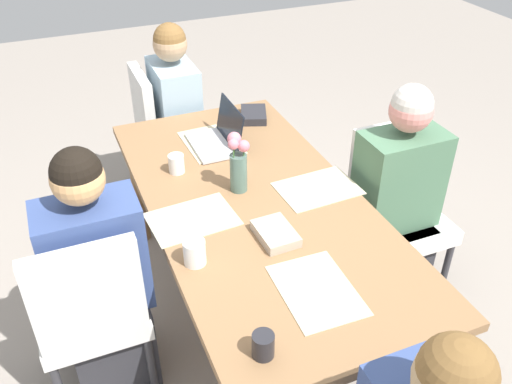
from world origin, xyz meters
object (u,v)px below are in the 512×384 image
Objects in this scene: chair_near_right_near at (395,202)px; coffee_mug_centre_left at (263,345)px; person_head_right_left_mid at (178,128)px; book_red_cover at (275,234)px; coffee_mug_near_left at (195,252)px; person_near_right_near at (394,209)px; book_blue_cover at (254,115)px; dining_table at (256,216)px; flower_vase at (238,163)px; chair_head_right_left_mid at (164,130)px; person_far_left_near at (101,288)px; laptop_head_right_left_mid at (219,138)px; chair_far_left_near at (91,308)px; coffee_mug_near_right at (176,164)px.

coffee_mug_centre_left is at bearing 126.84° from chair_near_right_near.
person_head_right_left_mid is 5.97× the size of book_red_cover.
person_near_right_near is at bearing -77.37° from coffee_mug_near_left.
book_red_cover is 1.00× the size of book_blue_cover.
dining_table is at bearing -6.99° from book_red_cover.
person_near_right_near is at bearing -101.47° from flower_vase.
flower_vase is (-1.16, -0.07, 0.39)m from chair_head_right_left_mid.
person_far_left_near reaches higher than coffee_mug_near_left.
chair_head_right_left_mid is 1.61m from coffee_mug_near_left.
person_head_right_left_mid reaches higher than laptop_head_right_left_mid.
chair_near_right_near is 0.92m from flower_vase.
book_blue_cover is at bearing 34.77° from chair_near_right_near.
chair_near_right_near is 4.50× the size of book_blue_cover.
person_far_left_near is 1.00× the size of person_head_right_left_mid.
person_near_right_near is 3.73× the size of laptop_head_right_left_mid.
flower_vase is at bearing 179.83° from person_head_right_left_mid.
person_head_right_left_mid reaches higher than chair_head_right_left_mid.
chair_head_right_left_mid is at bearing 36.10° from chair_near_right_near.
dining_table is at bearing 92.68° from chair_near_right_near.
person_head_right_left_mid is 1.33× the size of chair_near_right_near.
dining_table is 2.13× the size of chair_near_right_near.
person_near_right_near is at bearing -89.79° from person_far_left_near.
person_far_left_near reaches higher than book_blue_cover.
book_red_cover is at bearing -101.02° from chair_far_left_near.
laptop_head_right_left_mid is (0.42, -0.05, -0.09)m from flower_vase.
person_head_right_left_mid reaches higher than coffee_mug_centre_left.
coffee_mug_centre_left is at bearing 150.30° from book_red_cover.
chair_far_left_near is at bearing 149.75° from book_blue_cover.
chair_head_right_left_mid is 0.75× the size of person_near_right_near.
laptop_head_right_left_mid is 0.32m from coffee_mug_near_right.
dining_table is 0.28m from book_red_cover.
person_far_left_near is 0.77m from book_red_cover.
chair_near_right_near is at bearing -143.90° from chair_head_right_left_mid.
dining_table is 0.82m from chair_near_right_near.
laptop_head_right_left_mid is 0.36m from book_blue_cover.
coffee_mug_near_left reaches higher than book_red_cover.
flower_vase is at bearing -16.25° from coffee_mug_centre_left.
flower_vase is 0.53m from coffee_mug_near_left.
person_far_left_near reaches higher than flower_vase.
coffee_mug_centre_left is at bearing 172.41° from person_head_right_left_mid.
dining_table is at bearing 179.23° from book_blue_cover.
laptop_head_right_left_mid reaches higher than coffee_mug_near_right.
laptop_head_right_left_mid reaches higher than dining_table.
coffee_mug_near_right is at bearing -46.96° from chair_far_left_near.
coffee_mug_near_left is at bearing -124.67° from person_far_left_near.
person_near_right_near is at bearing -147.29° from chair_head_right_left_mid.
person_head_right_left_mid reaches higher than chair_near_right_near.
coffee_mug_centre_left is (-0.74, -0.42, 0.26)m from person_far_left_near.
book_red_cover reaches higher than dining_table.
dining_table is 6.00× the size of laptop_head_right_left_mid.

